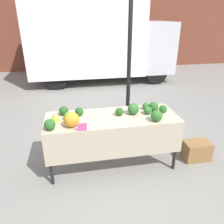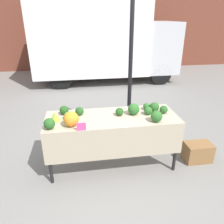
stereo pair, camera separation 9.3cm
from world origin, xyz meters
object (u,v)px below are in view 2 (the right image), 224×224
Objects in this scene: price_sign at (81,127)px; produce_crate at (198,152)px; parked_truck at (102,40)px; orange_cauliflower at (71,119)px.

produce_crate is (1.91, 0.23, -0.75)m from price_sign.
parked_truck is 5.55m from price_sign.
price_sign is (-0.89, -5.45, -0.55)m from parked_truck.
parked_truck is 5.42m from orange_cauliflower.
produce_crate is (2.04, 0.08, -0.80)m from orange_cauliflower.
orange_cauliflower is (-1.03, -5.30, -0.50)m from parked_truck.
price_sign reaches higher than produce_crate.
parked_truck reaches higher than orange_cauliflower.
parked_truck is at bearing 100.96° from produce_crate.
parked_truck is 40.81× the size of price_sign.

